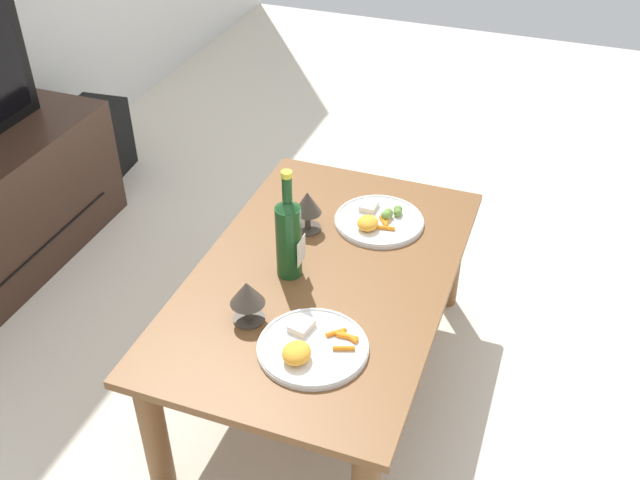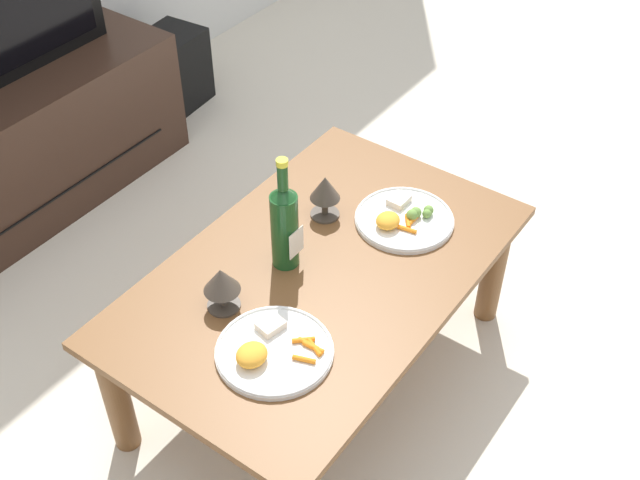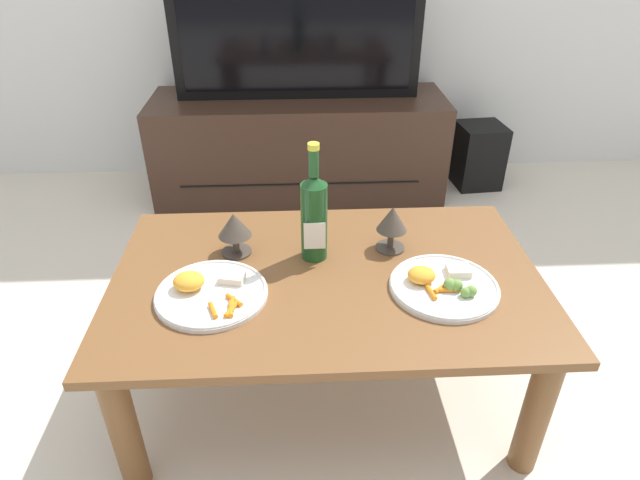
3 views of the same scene
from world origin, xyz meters
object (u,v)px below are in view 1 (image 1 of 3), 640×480
dining_table (323,293)px  dinner_plate_left (311,347)px  wine_bottle (289,235)px  floor_speaker (99,138)px  dinner_plate_right (379,220)px  goblet_right (307,205)px  goblet_left (247,295)px

dining_table → dinner_plate_left: 0.32m
wine_bottle → dinner_plate_left: wine_bottle is taller
floor_speaker → dining_table: bearing=-127.5°
dining_table → dinner_plate_left: (-0.30, -0.08, 0.09)m
wine_bottle → dinner_plate_right: (0.32, -0.17, -0.12)m
dinner_plate_left → floor_speaker: bearing=51.2°
wine_bottle → dinner_plate_right: bearing=-27.5°
goblet_right → dinner_plate_left: (-0.48, -0.19, -0.08)m
goblet_left → dinner_plate_right: bearing=-19.9°
goblet_right → dinner_plate_right: bearing=-62.0°
floor_speaker → goblet_right: 1.47m
goblet_right → dinner_plate_left: bearing=-158.2°
goblet_left → goblet_right: goblet_right is taller
floor_speaker → dinner_plate_left: bearing=-134.1°
goblet_right → dinner_plate_right: goblet_right is taller
wine_bottle → goblet_right: size_ratio=2.50×
wine_bottle → dinner_plate_right: wine_bottle is taller
wine_bottle → goblet_left: (-0.22, 0.03, -0.05)m
goblet_right → dinner_plate_left: size_ratio=0.48×
floor_speaker → goblet_left: size_ratio=2.57×
floor_speaker → goblet_left: 1.71m
wine_bottle → dinner_plate_right: 0.38m
dining_table → floor_speaker: 1.64m
dining_table → goblet_left: (-0.25, 0.12, 0.16)m
dining_table → goblet_left: 0.31m
wine_bottle → goblet_right: wine_bottle is taller
goblet_right → wine_bottle: bearing=-172.7°
dining_table → dinner_plate_left: size_ratio=4.03×
goblet_right → dinner_plate_right: (0.10, -0.19, -0.08)m
dinner_plate_left → dining_table: bearing=14.4°
dinner_plate_right → goblet_left: bearing=160.1°
wine_bottle → goblet_left: bearing=172.7°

